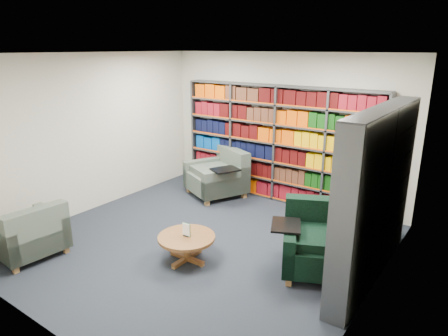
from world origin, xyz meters
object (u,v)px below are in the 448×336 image
Objects in this scene: chair_green_right at (321,243)px; coffee_table at (187,241)px; chair_teal_left at (220,177)px; chair_teal_front at (30,235)px.

chair_green_right is 1.83m from coffee_table.
coffee_table is (1.18, -2.42, -0.07)m from chair_teal_left.
chair_green_right is 1.25× the size of chair_teal_front.
chair_green_right is 1.67× the size of coffee_table.
chair_teal_left reaches higher than coffee_table.
chair_teal_left is 3.68m from chair_teal_front.
chair_green_right is at bearing 31.25° from chair_teal_front.
chair_teal_front reaches higher than coffee_table.
chair_teal_front is at bearing -147.68° from coffee_table.
chair_teal_left is 3.15m from chair_green_right.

